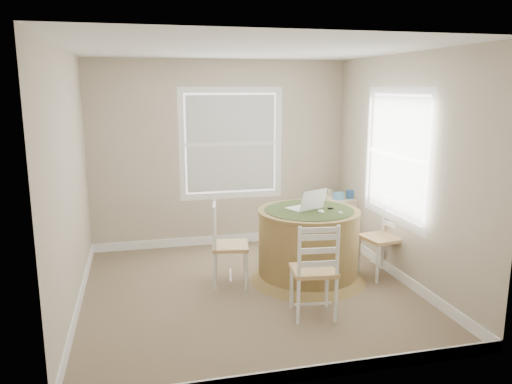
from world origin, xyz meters
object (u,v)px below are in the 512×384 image
object	(u,v)px
laptop	(306,206)
round_table	(308,242)
chair_left	(230,245)
corner_chest	(337,221)
chair_right	(381,238)
chair_near	(314,270)

from	to	relation	value
laptop	round_table	bearing A→B (deg)	85.58
chair_left	laptop	distance (m)	0.98
laptop	corner_chest	distance (m)	1.54
chair_left	chair_right	size ratio (longest dim) A/B	1.00
round_table	chair_left	size ratio (longest dim) A/B	1.43
round_table	chair_near	world-z (taller)	chair_near
chair_near	laptop	xyz separation A→B (m)	(0.25, 0.96, 0.40)
round_table	corner_chest	world-z (taller)	round_table
chair_left	corner_chest	bearing A→B (deg)	-47.04
chair_left	laptop	xyz separation A→B (m)	(0.90, 0.01, 0.40)
chair_near	laptop	bearing A→B (deg)	-97.77
chair_right	corner_chest	bearing A→B (deg)	170.62
round_table	chair_left	distance (m)	0.92
round_table	chair_right	bearing A→B (deg)	4.35
chair_near	laptop	world-z (taller)	laptop
chair_near	round_table	bearing A→B (deg)	-99.59
laptop	corner_chest	world-z (taller)	laptop
chair_near	corner_chest	world-z (taller)	chair_near
chair_right	corner_chest	size ratio (longest dim) A/B	1.38
chair_left	chair_near	bearing A→B (deg)	-135.62
chair_left	chair_right	bearing A→B (deg)	-83.93
chair_right	chair_left	bearing A→B (deg)	-103.93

